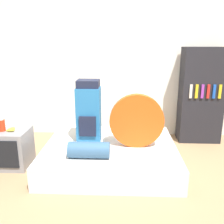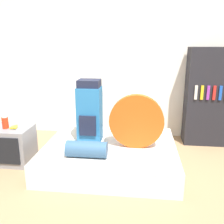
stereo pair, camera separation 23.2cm
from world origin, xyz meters
TOP-DOWN VIEW (x-y plane):
  - ground_plane at (0.00, 0.00)m, footprint 16.00×16.00m
  - wall_back at (0.00, 2.02)m, footprint 8.00×0.05m
  - bed at (0.00, 0.79)m, footprint 1.73×1.48m
  - backpack at (-0.30, 0.90)m, footprint 0.32×0.31m
  - tent_bag at (0.34, 0.74)m, footprint 0.70×0.10m
  - sleeping_roll at (-0.23, 0.38)m, footprint 0.49×0.19m
  - television at (-1.35, 0.70)m, footprint 0.53×0.46m
  - canister at (-1.40, 0.67)m, footprint 0.08×0.08m
  - banana_bunch at (-1.28, 0.70)m, footprint 0.11×0.15m
  - bookshelf at (1.44, 1.75)m, footprint 0.67×0.38m

SIDE VIEW (x-z plane):
  - ground_plane at x=0.00m, z-range 0.00..0.00m
  - bed at x=0.00m, z-range 0.00..0.29m
  - television at x=-1.35m, z-range 0.00..0.50m
  - sleeping_roll at x=-0.23m, z-range 0.29..0.49m
  - banana_bunch at x=-1.28m, z-range 0.50..0.53m
  - canister at x=-1.40m, z-range 0.50..0.66m
  - tent_bag at x=0.34m, z-range 0.29..0.99m
  - backpack at x=-0.30m, z-range 0.28..1.13m
  - bookshelf at x=1.44m, z-range 0.00..1.55m
  - wall_back at x=0.00m, z-range 0.00..2.60m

